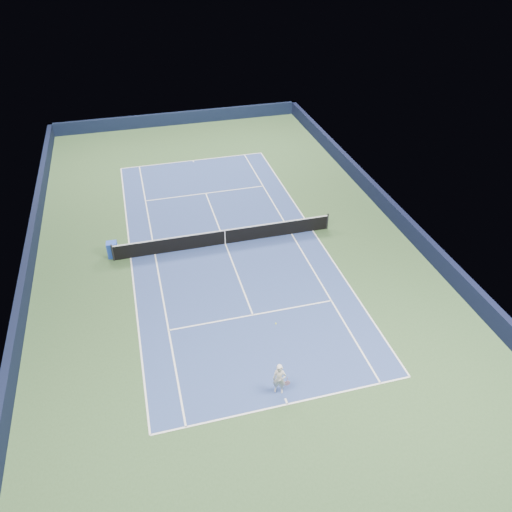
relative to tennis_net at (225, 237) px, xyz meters
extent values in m
plane|color=#2F4B29|center=(0.00, 0.00, -0.50)|extent=(40.00, 40.00, 0.00)
cube|color=black|center=(0.00, 19.82, 0.05)|extent=(22.00, 0.35, 1.10)
cube|color=black|center=(10.82, 0.00, 0.05)|extent=(0.35, 40.00, 1.10)
cube|color=black|center=(-10.82, 0.00, 0.05)|extent=(0.35, 40.00, 1.10)
cube|color=navy|center=(0.00, 0.00, -0.50)|extent=(10.97, 23.77, 0.01)
cube|color=white|center=(0.00, 11.88, -0.50)|extent=(10.97, 0.08, 0.00)
cube|color=white|center=(0.00, -11.88, -0.50)|extent=(10.97, 0.08, 0.00)
cube|color=white|center=(5.49, 0.00, -0.50)|extent=(0.08, 23.77, 0.00)
cube|color=white|center=(-5.49, 0.00, -0.50)|extent=(0.08, 23.77, 0.00)
cube|color=white|center=(4.12, 0.00, -0.50)|extent=(0.08, 23.77, 0.00)
cube|color=white|center=(-4.12, 0.00, -0.50)|extent=(0.08, 23.77, 0.00)
cube|color=white|center=(0.00, 6.40, -0.50)|extent=(8.23, 0.08, 0.00)
cube|color=white|center=(0.00, -6.40, -0.50)|extent=(8.23, 0.08, 0.00)
cube|color=white|center=(0.00, 0.00, -0.50)|extent=(0.08, 12.80, 0.00)
cube|color=white|center=(0.00, 11.73, -0.50)|extent=(0.08, 0.30, 0.00)
cube|color=white|center=(0.00, -11.73, -0.50)|extent=(0.08, 0.30, 0.00)
cylinder|color=black|center=(-6.40, 0.00, 0.03)|extent=(0.10, 0.10, 1.07)
cylinder|color=black|center=(6.40, 0.00, 0.03)|extent=(0.10, 0.10, 1.07)
cube|color=black|center=(0.00, 0.00, -0.05)|extent=(12.80, 0.03, 0.91)
cube|color=white|center=(0.00, 0.00, 0.44)|extent=(12.80, 0.04, 0.06)
cube|color=white|center=(0.00, 0.00, -0.05)|extent=(0.05, 0.04, 0.91)
cube|color=#1E40B4|center=(-6.40, 0.41, -0.03)|extent=(0.60, 0.55, 0.94)
cube|color=silver|center=(-6.11, 0.41, -0.05)|extent=(0.07, 0.42, 0.42)
imported|color=silver|center=(-0.14, -11.16, 0.25)|extent=(0.64, 0.54, 1.50)
cylinder|color=#C8819A|center=(0.18, -11.21, 0.20)|extent=(0.03, 0.03, 0.25)
cylinder|color=black|center=(0.18, -11.21, -0.04)|extent=(0.25, 0.02, 0.25)
cylinder|color=pink|center=(0.18, -11.21, -0.04)|extent=(0.27, 0.02, 0.27)
sphere|color=#D3F233|center=(-0.04, -10.16, 2.38)|extent=(0.07, 0.07, 0.07)
camera|label=1|loc=(-4.55, -23.92, 16.09)|focal=35.00mm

